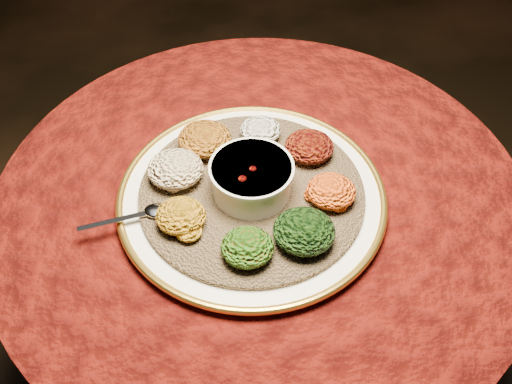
{
  "coord_description": "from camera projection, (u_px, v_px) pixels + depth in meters",
  "views": [
    {
      "loc": [
        0.03,
        -0.68,
        1.5
      ],
      "look_at": [
        -0.01,
        -0.03,
        0.76
      ],
      "focal_mm": 40.0,
      "sensor_mm": 36.0,
      "label": 1
    }
  ],
  "objects": [
    {
      "name": "table",
      "position": [
        261.0,
        249.0,
        1.15
      ],
      "size": [
        0.96,
        0.96,
        0.73
      ],
      "color": "black",
      "rests_on": "ground"
    },
    {
      "name": "platter",
      "position": [
        252.0,
        197.0,
        0.99
      ],
      "size": [
        0.49,
        0.49,
        0.02
      ],
      "rotation": [
        0.0,
        0.0,
        -0.1
      ],
      "color": "white",
      "rests_on": "table"
    },
    {
      "name": "injera",
      "position": [
        252.0,
        192.0,
        0.99
      ],
      "size": [
        0.43,
        0.43,
        0.01
      ],
      "primitive_type": "cylinder",
      "rotation": [
        0.0,
        0.0,
        -0.11
      ],
      "color": "olive",
      "rests_on": "platter"
    },
    {
      "name": "stew_bowl",
      "position": [
        252.0,
        177.0,
        0.96
      ],
      "size": [
        0.14,
        0.14,
        0.06
      ],
      "color": "silver",
      "rests_on": "injera"
    },
    {
      "name": "spoon",
      "position": [
        150.0,
        212.0,
        0.94
      ],
      "size": [
        0.15,
        0.07,
        0.01
      ],
      "rotation": [
        0.0,
        0.0,
        -2.78
      ],
      "color": "silver",
      "rests_on": "injera"
    },
    {
      "name": "portion_ayib",
      "position": [
        260.0,
        130.0,
        1.06
      ],
      "size": [
        0.08,
        0.07,
        0.04
      ],
      "primitive_type": "ellipsoid",
      "color": "silver",
      "rests_on": "injera"
    },
    {
      "name": "portion_kitfo",
      "position": [
        309.0,
        146.0,
        1.02
      ],
      "size": [
        0.09,
        0.08,
        0.04
      ],
      "primitive_type": "ellipsoid",
      "color": "black",
      "rests_on": "injera"
    },
    {
      "name": "portion_tikil",
      "position": [
        331.0,
        191.0,
        0.95
      ],
      "size": [
        0.08,
        0.08,
        0.04
      ],
      "primitive_type": "ellipsoid",
      "color": "#C97210",
      "rests_on": "injera"
    },
    {
      "name": "portion_gomen",
      "position": [
        304.0,
        231.0,
        0.89
      ],
      "size": [
        0.1,
        0.09,
        0.05
      ],
      "primitive_type": "ellipsoid",
      "color": "black",
      "rests_on": "injera"
    },
    {
      "name": "portion_mixveg",
      "position": [
        247.0,
        247.0,
        0.88
      ],
      "size": [
        0.08,
        0.08,
        0.04
      ],
      "primitive_type": "ellipsoid",
      "color": "#9D290A",
      "rests_on": "injera"
    },
    {
      "name": "portion_kik",
      "position": [
        181.0,
        216.0,
        0.92
      ],
      "size": [
        0.08,
        0.08,
        0.04
      ],
      "primitive_type": "ellipsoid",
      "color": "#C07610",
      "rests_on": "injera"
    },
    {
      "name": "portion_timatim",
      "position": [
        175.0,
        169.0,
        0.98
      ],
      "size": [
        0.1,
        0.09,
        0.05
      ],
      "primitive_type": "ellipsoid",
      "color": "maroon",
      "rests_on": "injera"
    },
    {
      "name": "portion_shiro",
      "position": [
        205.0,
        139.0,
        1.03
      ],
      "size": [
        0.1,
        0.09,
        0.05
      ],
      "primitive_type": "ellipsoid",
      "color": "#945611",
      "rests_on": "injera"
    }
  ]
}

